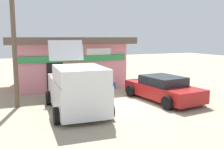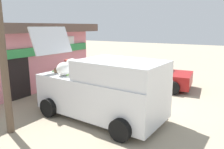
{
  "view_description": "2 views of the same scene",
  "coord_description": "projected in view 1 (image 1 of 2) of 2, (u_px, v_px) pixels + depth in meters",
  "views": [
    {
      "loc": [
        -5.4,
        -10.47,
        3.1
      ],
      "look_at": [
        -0.14,
        1.21,
        1.22
      ],
      "focal_mm": 40.72,
      "sensor_mm": 36.0,
      "label": 1
    },
    {
      "loc": [
        -8.32,
        -4.11,
        2.98
      ],
      "look_at": [
        -0.31,
        0.51,
        0.94
      ],
      "focal_mm": 35.29,
      "sensor_mm": 36.0,
      "label": 2
    }
  ],
  "objects": [
    {
      "name": "parked_sedan",
      "position": [
        163.0,
        89.0,
        12.58
      ],
      "size": [
        2.46,
        4.34,
        1.2
      ],
      "color": "maroon",
      "rests_on": "ground_plane"
    },
    {
      "name": "delivery_van",
      "position": [
        77.0,
        89.0,
        10.54
      ],
      "size": [
        2.5,
        4.7,
        2.96
      ],
      "color": "silver",
      "rests_on": "ground_plane"
    },
    {
      "name": "storefront_bar",
      "position": [
        68.0,
        60.0,
        16.38
      ],
      "size": [
        7.66,
        5.29,
        3.1
      ],
      "color": "pink",
      "rests_on": "ground_plane"
    },
    {
      "name": "customer_bending",
      "position": [
        65.0,
        82.0,
        12.44
      ],
      "size": [
        0.67,
        0.73,
        1.54
      ],
      "color": "navy",
      "rests_on": "ground_plane"
    },
    {
      "name": "ground_plane",
      "position": [
        125.0,
        103.0,
        12.09
      ],
      "size": [
        60.0,
        60.0,
        0.0
      ],
      "primitive_type": "plane",
      "color": "tan"
    },
    {
      "name": "vendor_standing",
      "position": [
        84.0,
        79.0,
        13.31
      ],
      "size": [
        0.56,
        0.4,
        1.6
      ],
      "color": "#726047",
      "rests_on": "ground_plane"
    },
    {
      "name": "utility_pole",
      "position": [
        15.0,
        54.0,
        11.01
      ],
      "size": [
        0.2,
        0.2,
        4.77
      ],
      "primitive_type": "cylinder",
      "color": "brown",
      "rests_on": "ground_plane"
    },
    {
      "name": "unloaded_banana_pile",
      "position": [
        66.0,
        92.0,
        13.37
      ],
      "size": [
        0.85,
        0.9,
        0.47
      ],
      "color": "silver",
      "rests_on": "ground_plane"
    },
    {
      "name": "paint_bucket",
      "position": [
        113.0,
        86.0,
        15.5
      ],
      "size": [
        0.33,
        0.33,
        0.36
      ],
      "primitive_type": "cylinder",
      "color": "blue",
      "rests_on": "ground_plane"
    }
  ]
}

